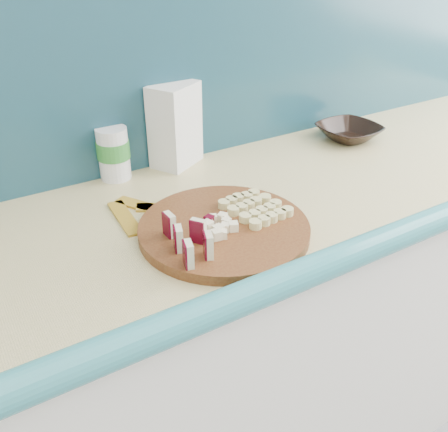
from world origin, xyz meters
name	(u,v)px	position (x,y,z in m)	size (l,w,h in m)	color
kitchen_counter	(285,322)	(0.10, 1.50, 0.46)	(2.20, 0.63, 0.91)	white
backsplash	(234,57)	(0.10, 1.79, 1.16)	(2.20, 0.02, 0.50)	teal
cutting_board	(224,229)	(-0.17, 1.39, 0.92)	(0.35, 0.35, 0.02)	#48200F
apple_wedges	(188,239)	(-0.28, 1.35, 0.96)	(0.07, 0.14, 0.05)	beige
apple_chunks	(215,224)	(-0.20, 1.39, 0.94)	(0.06, 0.06, 0.02)	#FFF0CB
banana_slices	(255,208)	(-0.09, 1.40, 0.94)	(0.12, 0.14, 0.02)	#CBC17C
brown_bowl	(349,132)	(0.42, 1.65, 0.93)	(0.18, 0.18, 0.04)	black
flour_bag	(175,125)	(-0.10, 1.76, 1.02)	(0.12, 0.09, 0.21)	silver
canister	(114,152)	(-0.27, 1.76, 0.98)	(0.08, 0.08, 0.13)	white
banana_peel	(148,211)	(-0.27, 1.56, 0.91)	(0.20, 0.17, 0.01)	gold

